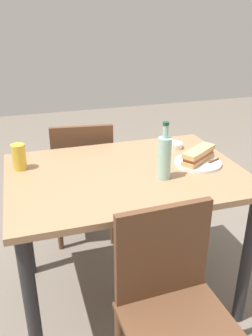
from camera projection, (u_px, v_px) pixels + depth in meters
ground_plane at (126, 293)px, 2.07m from camera, size 8.00×8.00×0.00m
dining_table at (126, 194)px, 1.79m from camera, size 1.15×0.82×0.78m
chair_far at (172, 305)px, 1.33m from camera, size 0.42×0.42×0.87m
chair_near at (83, 175)px, 2.35m from camera, size 0.45×0.45×0.87m
plate_near at (198, 163)px, 1.82m from camera, size 0.24×0.24×0.01m
baguette_sandwich_near at (198, 155)px, 1.81m from camera, size 0.22×0.18×0.07m
knife_near at (209, 163)px, 1.79m from camera, size 0.17×0.08×0.01m
water_bottle at (164, 157)px, 1.63m from camera, size 0.06×0.06×0.28m
beer_glass at (19, 157)px, 1.74m from camera, size 0.07×0.07×0.13m
olive_bowl at (174, 145)px, 2.03m from camera, size 0.10×0.10×0.03m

